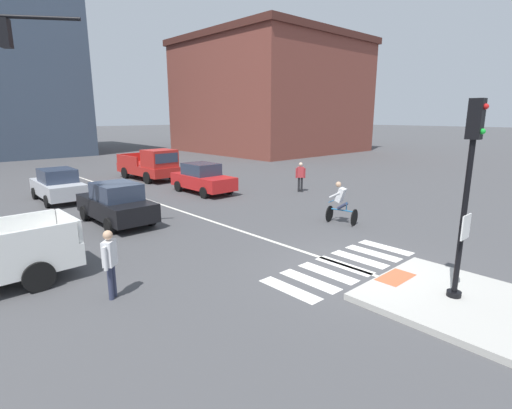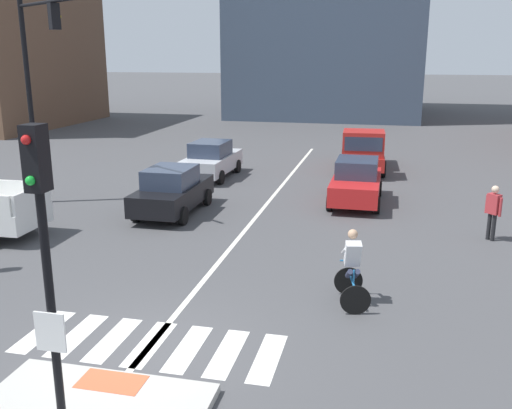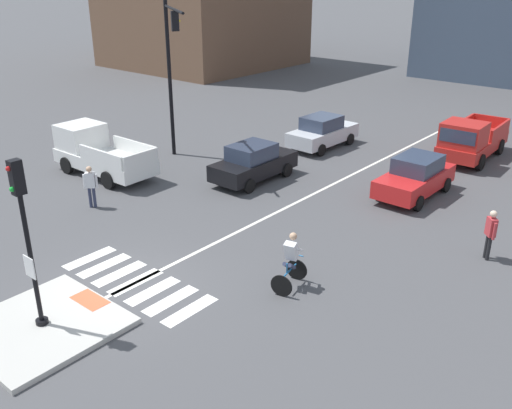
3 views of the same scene
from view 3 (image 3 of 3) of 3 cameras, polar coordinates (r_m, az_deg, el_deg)
name	(u,v)px [view 3 (image 3 of 3)]	position (r m, az deg, el deg)	size (l,w,h in m)	color
ground_plane	(125,287)	(17.04, -13.05, -8.14)	(300.00, 300.00, 0.00)	#474749
traffic_island	(43,326)	(15.86, -20.73, -11.38)	(3.54, 3.57, 0.15)	#B2AFA8
tactile_pad_front	(90,300)	(16.40, -16.43, -9.22)	(1.10, 0.60, 0.01)	#DB5B38
signal_pole	(26,230)	(14.56, -22.25, -2.39)	(0.44, 0.38, 4.43)	black
crosswalk_stripe_a	(90,258)	(18.91, -16.45, -5.20)	(0.44, 1.80, 0.01)	silver
crosswalk_stripe_b	(104,266)	(18.33, -15.08, -5.97)	(0.44, 1.80, 0.01)	silver
crosswalk_stripe_c	(120,274)	(17.77, -13.62, -6.79)	(0.44, 1.80, 0.01)	silver
crosswalk_stripe_d	(136,282)	(17.22, -12.06, -7.66)	(0.44, 1.80, 0.01)	silver
crosswalk_stripe_e	(153,291)	(16.69, -10.39, -8.58)	(0.44, 1.80, 0.01)	silver
crosswalk_stripe_f	(171,300)	(16.18, -8.60, -9.55)	(0.44, 1.80, 0.01)	silver
crosswalk_stripe_g	(190,310)	(15.69, -6.69, -10.57)	(0.44, 1.80, 0.01)	silver
lane_centre_line	(320,191)	(23.61, 6.47, 1.39)	(0.14, 28.00, 0.01)	silver
traffic_light_mast	(171,61)	(26.57, -8.56, 14.18)	(4.00, 2.69, 7.23)	black
car_black_westbound_far	(253,162)	(24.37, -0.27, 4.27)	(1.86, 4.11, 1.64)	black
car_red_eastbound_far	(415,177)	(23.59, 15.80, 2.72)	(1.87, 4.11, 1.64)	red
car_silver_westbound_distant	(322,132)	(29.22, 6.73, 7.30)	(1.94, 4.15, 1.64)	silver
pickup_truck_white_cross_left	(98,152)	(26.15, -15.71, 5.09)	(5.13, 2.12, 2.08)	white
pickup_truck_red_eastbound_distant	(470,140)	(28.81, 20.83, 6.06)	(2.22, 5.17, 2.08)	red
cyclist	(291,260)	(16.24, 3.52, -5.62)	(0.87, 1.20, 1.68)	black
pedestrian_at_curb_left	(91,183)	(22.42, -16.37, 2.06)	(0.42, 0.41, 1.67)	#2D334C
pedestrian_waiting_far_side	(491,231)	(19.14, 22.61, -2.47)	(0.41, 0.42, 1.67)	black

